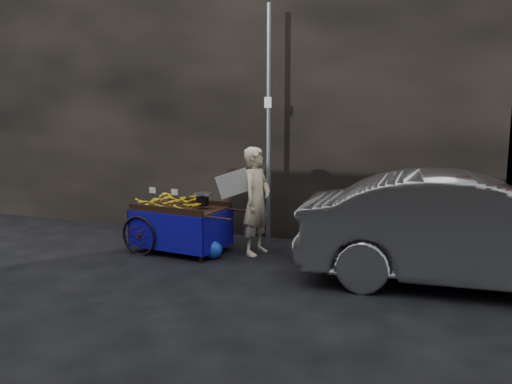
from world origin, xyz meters
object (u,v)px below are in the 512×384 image
at_px(vendor, 256,201).
at_px(parked_car, 473,231).
at_px(banana_cart, 178,212).
at_px(plastic_bag, 212,250).

relative_size(vendor, parked_car, 0.39).
relative_size(banana_cart, vendor, 1.19).
xyz_separation_m(vendor, parked_car, (3.12, -0.46, -0.13)).
bearing_deg(banana_cart, vendor, 18.81).
bearing_deg(parked_car, vendor, 77.37).
bearing_deg(vendor, plastic_bag, 142.36).
bearing_deg(plastic_bag, parked_car, 0.52).
xyz_separation_m(vendor, plastic_bag, (-0.54, -0.49, -0.71)).
bearing_deg(parked_car, plastic_bag, 86.21).
bearing_deg(banana_cart, parked_car, 4.12).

